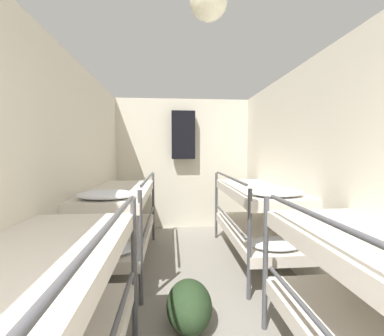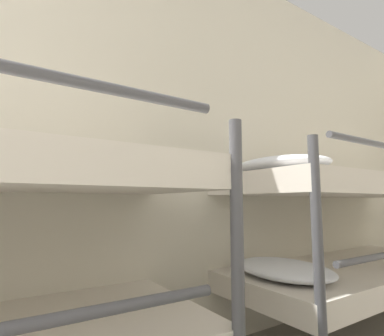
{
  "view_description": "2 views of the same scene",
  "coord_description": "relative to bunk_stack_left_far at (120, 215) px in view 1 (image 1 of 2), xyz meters",
  "views": [
    {
      "loc": [
        -0.24,
        0.42,
        1.49
      ],
      "look_at": [
        0.09,
        4.44,
        1.23
      ],
      "focal_mm": 24.0,
      "sensor_mm": 36.0,
      "label": 1
    },
    {
      "loc": [
        0.23,
        1.75,
        0.84
      ],
      "look_at": [
        -0.76,
        2.39,
        0.98
      ],
      "focal_mm": 28.0,
      "sensor_mm": 36.0,
      "label": 2
    }
  ],
  "objects": [
    {
      "name": "ceiling_light",
      "position": [
        0.9,
        -1.63,
        1.76
      ],
      "size": [
        0.24,
        0.24,
        0.24
      ],
      "color": "#F4EFCC"
    },
    {
      "name": "wall_left",
      "position": [
        -0.4,
        -1.01,
        0.57
      ],
      "size": [
        0.06,
        5.51,
        2.5
      ],
      "color": "beige",
      "rests_on": "ground_plane"
    },
    {
      "name": "hanging_coat",
      "position": [
        0.9,
        1.56,
        1.12
      ],
      "size": [
        0.44,
        0.12,
        0.9
      ],
      "color": "black"
    },
    {
      "name": "duffel_bag",
      "position": [
        0.8,
        -1.21,
        -0.48
      ],
      "size": [
        0.39,
        0.53,
        0.39
      ],
      "color": "#23381E",
      "rests_on": "ground_plane"
    },
    {
      "name": "bunk_stack_right_far",
      "position": [
        1.79,
        0.0,
        0.0
      ],
      "size": [
        0.75,
        1.9,
        1.16
      ],
      "color": "#4C4C51",
      "rests_on": "ground_plane"
    },
    {
      "name": "bunk_stack_left_far",
      "position": [
        0.0,
        0.0,
        0.0
      ],
      "size": [
        0.75,
        1.9,
        1.16
      ],
      "color": "#4C4C51",
      "rests_on": "ground_plane"
    },
    {
      "name": "wall_right",
      "position": [
        2.19,
        -1.01,
        0.57
      ],
      "size": [
        0.06,
        5.51,
        2.5
      ],
      "color": "beige",
      "rests_on": "ground_plane"
    },
    {
      "name": "wall_back",
      "position": [
        0.9,
        1.71,
        0.57
      ],
      "size": [
        2.66,
        0.06,
        2.5
      ],
      "color": "beige",
      "rests_on": "ground_plane"
    }
  ]
}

